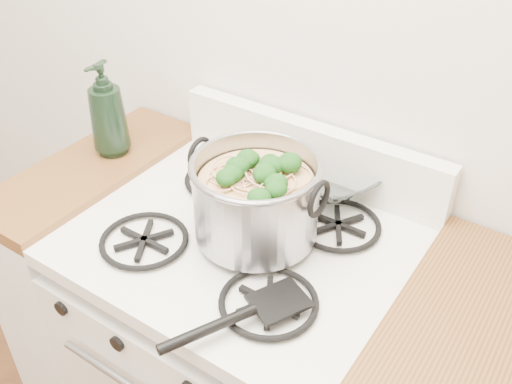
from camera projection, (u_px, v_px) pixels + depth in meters
name	position (u px, v px, depth m)	size (l,w,h in m)	color
gas_range	(244.00, 364.00, 1.60)	(0.76, 0.66, 0.92)	white
counter_left	(116.00, 285.00, 1.82)	(0.25, 0.65, 0.92)	silver
stock_pot	(256.00, 199.00, 1.25)	(0.32, 0.29, 0.20)	gray
spatula	(279.00, 298.00, 1.12)	(0.29, 0.31, 0.02)	black
glass_bowl	(335.00, 181.00, 1.45)	(0.10, 0.10, 0.02)	white
bottle	(107.00, 109.00, 1.52)	(0.10, 0.10, 0.27)	black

